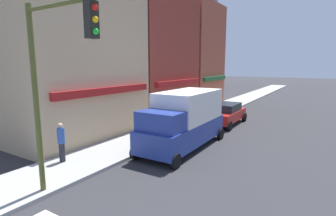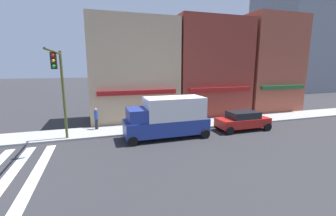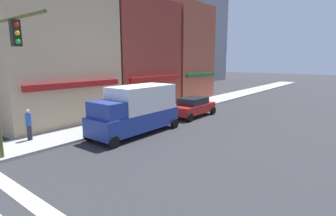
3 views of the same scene
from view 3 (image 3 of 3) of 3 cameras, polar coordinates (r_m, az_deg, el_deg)
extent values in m
cube|color=tan|center=(20.98, -23.49, 10.13)|extent=(8.25, 5.00, 9.71)
cube|color=maroon|center=(18.77, -19.21, 4.81)|extent=(7.02, 0.30, 0.40)
cube|color=maroon|center=(26.01, -6.95, 11.27)|extent=(7.96, 5.00, 10.16)
cube|color=maroon|center=(24.25, -2.39, 6.49)|extent=(6.77, 0.30, 0.40)
cube|color=#9E4C38|center=(31.97, 3.17, 11.83)|extent=(6.75, 5.00, 10.93)
cube|color=#1E592D|center=(30.55, 7.22, 7.21)|extent=(5.73, 0.30, 0.40)
cylinder|color=#474C1E|center=(11.73, -30.98, 16.31)|extent=(0.12, 5.05, 0.12)
cube|color=black|center=(11.44, -30.26, 13.91)|extent=(0.32, 0.24, 0.95)
sphere|color=red|center=(11.35, -30.15, 15.46)|extent=(0.18, 0.18, 0.18)
sphere|color=#EAAD14|center=(11.32, -30.01, 13.96)|extent=(0.18, 0.18, 0.18)
sphere|color=green|center=(11.30, -29.87, 12.45)|extent=(0.18, 0.18, 0.18)
cube|color=navy|center=(16.68, -7.16, -2.67)|extent=(6.22, 2.26, 1.10)
cube|color=silver|center=(16.86, -5.76, 2.17)|extent=(4.36, 2.24, 1.60)
cube|color=navy|center=(15.18, -12.57, -0.27)|extent=(1.76, 2.11, 0.90)
cylinder|color=black|center=(15.98, -16.84, -5.65)|extent=(0.68, 0.22, 0.68)
cylinder|color=black|center=(14.29, -11.72, -7.31)|extent=(0.68, 0.22, 0.68)
cylinder|color=black|center=(19.44, -3.75, -2.41)|extent=(0.68, 0.22, 0.68)
cylinder|color=black|center=(18.07, 1.45, -3.36)|extent=(0.68, 0.22, 0.68)
cube|color=#B21E19|center=(21.84, 5.45, -0.08)|extent=(4.41, 1.83, 0.70)
cube|color=black|center=(21.73, 5.48, 1.54)|extent=(2.43, 1.67, 0.55)
cylinder|color=black|center=(20.97, 0.71, -1.44)|extent=(0.68, 0.22, 0.68)
cylinder|color=black|center=(19.95, 4.81, -2.09)|extent=(0.68, 0.22, 0.68)
cylinder|color=black|center=(23.86, 5.96, -0.06)|extent=(0.68, 0.22, 0.68)
cylinder|color=black|center=(22.97, 9.76, -0.56)|extent=(0.68, 0.22, 0.68)
cylinder|color=#23232D|center=(16.86, -27.90, -4.77)|extent=(0.26, 0.26, 0.85)
cylinder|color=#2D4C9E|center=(16.70, -28.13, -2.19)|extent=(0.32, 0.32, 0.70)
sphere|color=tan|center=(16.61, -28.26, -0.64)|extent=(0.22, 0.22, 0.22)
camera|label=1|loc=(5.17, -58.85, 3.54)|focal=28.00mm
camera|label=2|loc=(7.64, 69.90, 8.90)|focal=24.00mm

